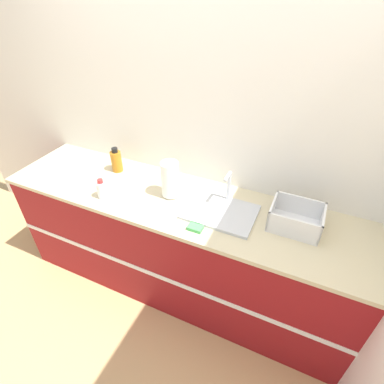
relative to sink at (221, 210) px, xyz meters
name	(u,v)px	position (x,y,z in m)	size (l,w,h in m)	color
ground_plane	(162,312)	(-0.32, -0.30, -0.92)	(12.00, 12.00, 0.00)	tan
wall_back	(197,126)	(-0.32, 0.35, 0.38)	(4.94, 0.06, 2.60)	silver
counter_cabinet	(179,245)	(-0.32, 0.01, -0.47)	(2.57, 0.64, 0.90)	maroon
sink	(221,210)	(0.00, 0.00, 0.00)	(0.45, 0.32, 0.24)	silver
paper_towel_roll	(170,179)	(-0.38, 0.03, 0.12)	(0.12, 0.12, 0.26)	#4C4C51
dish_rack	(295,219)	(0.45, 0.07, 0.04)	(0.30, 0.24, 0.14)	white
bottle_amber	(116,161)	(-0.91, 0.15, 0.07)	(0.08, 0.08, 0.20)	#B26B19
bottle_white_spray	(102,189)	(-0.79, -0.18, 0.05)	(0.07, 0.07, 0.15)	white
sponge	(195,228)	(-0.09, -0.21, -0.01)	(0.09, 0.06, 0.02)	#4CB259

